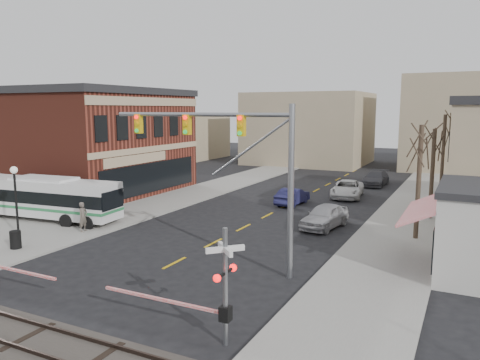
% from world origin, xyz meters
% --- Properties ---
extents(ground, '(160.00, 160.00, 0.00)m').
position_xyz_m(ground, '(0.00, 0.00, 0.00)').
color(ground, black).
rests_on(ground, ground).
extents(sidewalk_west, '(5.00, 60.00, 0.12)m').
position_xyz_m(sidewalk_west, '(-9.50, 20.00, 0.06)').
color(sidewalk_west, gray).
rests_on(sidewalk_west, ground).
extents(sidewalk_east, '(5.00, 60.00, 0.12)m').
position_xyz_m(sidewalk_east, '(9.50, 20.00, 0.06)').
color(sidewalk_east, gray).
rests_on(sidewalk_east, ground).
extents(brick_building, '(30.40, 15.40, 9.60)m').
position_xyz_m(brick_building, '(-26.98, 16.00, 4.81)').
color(brick_building, maroon).
rests_on(brick_building, ground).
extents(tree_east_a, '(0.28, 0.28, 6.75)m').
position_xyz_m(tree_east_a, '(10.50, 12.00, 3.50)').
color(tree_east_a, '#382B21').
rests_on(tree_east_a, sidewalk_east).
extents(tree_east_b, '(0.28, 0.28, 6.30)m').
position_xyz_m(tree_east_b, '(10.80, 18.00, 3.27)').
color(tree_east_b, '#382B21').
rests_on(tree_east_b, sidewalk_east).
extents(tree_east_c, '(0.28, 0.28, 7.20)m').
position_xyz_m(tree_east_c, '(11.00, 26.00, 3.72)').
color(tree_east_c, '#382B21').
rests_on(tree_east_c, sidewalk_east).
extents(transit_bus, '(11.48, 3.56, 2.91)m').
position_xyz_m(transit_bus, '(-13.31, 5.65, 1.66)').
color(transit_bus, silver).
rests_on(transit_bus, ground).
extents(traffic_signal_mast, '(9.87, 0.30, 8.00)m').
position_xyz_m(traffic_signal_mast, '(3.24, 2.68, 5.73)').
color(traffic_signal_mast, gray).
rests_on(traffic_signal_mast, ground).
extents(rr_crossing_east, '(5.60, 1.36, 4.00)m').
position_xyz_m(rr_crossing_east, '(5.85, -4.19, 1.97)').
color(rr_crossing_east, gray).
rests_on(rr_crossing_east, ground).
extents(street_lamp, '(0.44, 0.44, 4.24)m').
position_xyz_m(street_lamp, '(-11.38, 1.86, 3.16)').
color(street_lamp, black).
rests_on(street_lamp, sidewalk_west).
extents(trash_bin, '(0.60, 0.60, 0.99)m').
position_xyz_m(trash_bin, '(-9.10, -0.11, 0.61)').
color(trash_bin, black).
rests_on(trash_bin, sidewalk_west).
extents(car_a, '(2.53, 4.85, 1.58)m').
position_xyz_m(car_a, '(4.78, 12.43, 0.79)').
color(car_a, '#9D9CA1').
rests_on(car_a, ground).
extents(car_b, '(1.71, 4.25, 1.37)m').
position_xyz_m(car_b, '(0.25, 18.62, 0.69)').
color(car_b, '#1B1B44').
rests_on(car_b, ground).
extents(car_c, '(3.11, 5.64, 1.49)m').
position_xyz_m(car_c, '(3.51, 23.82, 0.75)').
color(car_c, silver).
rests_on(car_c, ground).
extents(car_d, '(2.21, 5.10, 1.46)m').
position_xyz_m(car_d, '(4.54, 31.55, 0.73)').
color(car_d, '#45454B').
rests_on(car_d, ground).
extents(pedestrian_near, '(0.51, 0.72, 1.87)m').
position_xyz_m(pedestrian_near, '(-8.44, 4.29, 1.06)').
color(pedestrian_near, '#5A5248').
rests_on(pedestrian_near, sidewalk_west).
extents(pedestrian_far, '(1.09, 1.03, 1.79)m').
position_xyz_m(pedestrian_far, '(-10.87, 6.76, 1.01)').
color(pedestrian_far, '#2E3851').
rests_on(pedestrian_far, sidewalk_west).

